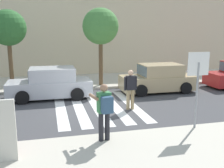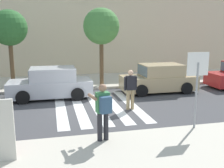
# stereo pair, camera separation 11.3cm
# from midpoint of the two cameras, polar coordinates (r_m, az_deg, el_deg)

# --- Properties ---
(ground_plane) EXTENTS (120.00, 120.00, 0.00)m
(ground_plane) POSITION_cam_midpoint_polar(r_m,az_deg,el_deg) (11.64, -3.40, -5.26)
(ground_plane) COLOR #424244
(sidewalk_far) EXTENTS (60.00, 4.80, 0.14)m
(sidewalk_far) POSITION_cam_midpoint_polar(r_m,az_deg,el_deg) (17.39, -7.00, 0.60)
(sidewalk_far) COLOR beige
(sidewalk_far) RESTS_ON ground
(building_facade_far) EXTENTS (56.00, 4.00, 6.20)m
(building_facade_far) POSITION_cam_midpoint_polar(r_m,az_deg,el_deg) (21.45, -8.66, 10.78)
(building_facade_far) COLOR beige
(building_facade_far) RESTS_ON ground
(crosswalk_stripe_0) EXTENTS (0.44, 5.20, 0.01)m
(crosswalk_stripe_0) POSITION_cam_midpoint_polar(r_m,az_deg,el_deg) (11.67, -11.36, -5.42)
(crosswalk_stripe_0) COLOR silver
(crosswalk_stripe_0) RESTS_ON ground
(crosswalk_stripe_1) EXTENTS (0.44, 5.20, 0.01)m
(crosswalk_stripe_1) POSITION_cam_midpoint_polar(r_m,az_deg,el_deg) (11.72, -7.44, -5.20)
(crosswalk_stripe_1) COLOR silver
(crosswalk_stripe_1) RESTS_ON ground
(crosswalk_stripe_2) EXTENTS (0.44, 5.20, 0.01)m
(crosswalk_stripe_2) POSITION_cam_midpoint_polar(r_m,az_deg,el_deg) (11.83, -3.57, -4.96)
(crosswalk_stripe_2) COLOR silver
(crosswalk_stripe_2) RESTS_ON ground
(crosswalk_stripe_3) EXTENTS (0.44, 5.20, 0.01)m
(crosswalk_stripe_3) POSITION_cam_midpoint_polar(r_m,az_deg,el_deg) (11.99, 0.20, -4.71)
(crosswalk_stripe_3) COLOR silver
(crosswalk_stripe_3) RESTS_ON ground
(crosswalk_stripe_4) EXTENTS (0.44, 5.20, 0.01)m
(crosswalk_stripe_4) POSITION_cam_midpoint_polar(r_m,az_deg,el_deg) (12.20, 3.86, -4.45)
(crosswalk_stripe_4) COLOR silver
(crosswalk_stripe_4) RESTS_ON ground
(stop_sign) EXTENTS (0.76, 0.08, 2.55)m
(stop_sign) POSITION_cam_midpoint_polar(r_m,az_deg,el_deg) (9.00, 17.84, 2.22)
(stop_sign) COLOR gray
(stop_sign) RESTS_ON sidewalk_near
(photographer_with_backpack) EXTENTS (0.68, 0.91, 1.72)m
(photographer_with_backpack) POSITION_cam_midpoint_polar(r_m,az_deg,el_deg) (7.68, -2.09, -5.14)
(photographer_with_backpack) COLOR #232328
(photographer_with_backpack) RESTS_ON sidewalk_near
(pedestrian_crossing) EXTENTS (0.58, 0.24, 1.72)m
(pedestrian_crossing) POSITION_cam_midpoint_polar(r_m,az_deg,el_deg) (11.23, 3.75, -0.76)
(pedestrian_crossing) COLOR tan
(pedestrian_crossing) RESTS_ON ground
(parked_car_silver) EXTENTS (4.10, 1.92, 1.55)m
(parked_car_silver) POSITION_cam_midpoint_polar(r_m,az_deg,el_deg) (13.52, -13.45, 0.00)
(parked_car_silver) COLOR #B7BABF
(parked_car_silver) RESTS_ON ground
(parked_car_tan) EXTENTS (4.10, 1.92, 1.55)m
(parked_car_tan) POSITION_cam_midpoint_polar(r_m,az_deg,el_deg) (14.74, 9.85, 1.10)
(parked_car_tan) COLOR tan
(parked_car_tan) RESTS_ON ground
(street_tree_west) EXTENTS (2.01, 2.01, 4.38)m
(street_tree_west) POSITION_cam_midpoint_polar(r_m,az_deg,el_deg) (16.06, -21.89, 11.17)
(street_tree_west) COLOR brown
(street_tree_west) RESTS_ON sidewalk_far
(street_tree_center) EXTENTS (2.10, 2.10, 4.51)m
(street_tree_center) POSITION_cam_midpoint_polar(r_m,az_deg,el_deg) (15.50, -2.74, 12.32)
(street_tree_center) COLOR brown
(street_tree_center) RESTS_ON sidewalk_far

